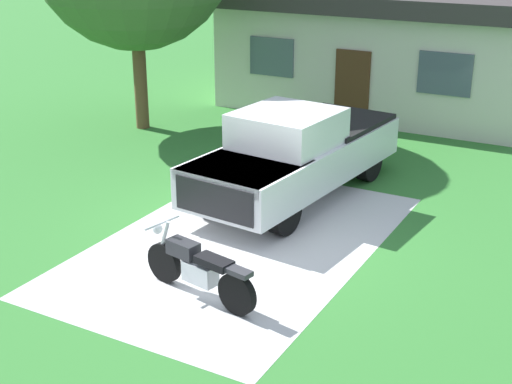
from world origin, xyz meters
TOP-DOWN VIEW (x-y plane):
  - ground_plane at (0.00, 0.00)m, footprint 80.00×80.00m
  - driveway_pad at (0.00, 0.00)m, footprint 4.47×7.14m
  - motorcycle at (0.41, -2.01)m, footprint 2.19×0.80m
  - pickup_truck at (-0.15, 2.63)m, footprint 2.54×5.78m
  - neighbor_house at (-1.19, 10.75)m, footprint 9.60×5.60m

SIDE VIEW (x-z plane):
  - ground_plane at x=0.00m, z-range 0.00..0.00m
  - driveway_pad at x=0.00m, z-range 0.00..0.01m
  - motorcycle at x=0.41m, z-range -0.07..1.02m
  - pickup_truck at x=-0.15m, z-range 0.00..1.90m
  - neighbor_house at x=-1.19m, z-range 0.04..3.54m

